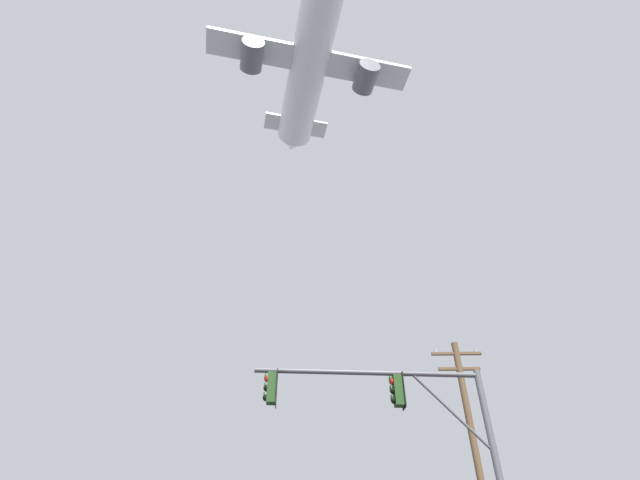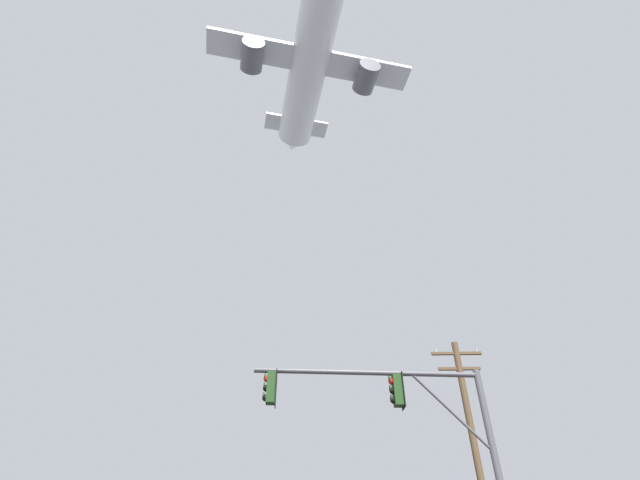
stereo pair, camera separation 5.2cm
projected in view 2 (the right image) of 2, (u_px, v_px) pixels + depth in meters
name	position (u px, v px, depth m)	size (l,w,h in m)	color
signal_pole_near	(407.00, 424.00, 12.79)	(6.87, 0.84, 6.62)	#4C4C51
utility_pole	(476.00, 457.00, 17.49)	(2.20, 0.28, 10.06)	brown
airplane	(312.00, 52.00, 50.51)	(23.01, 29.79, 8.15)	white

